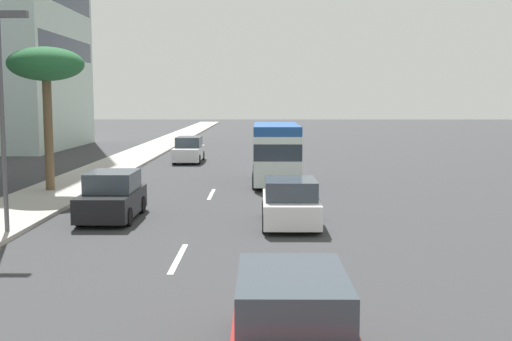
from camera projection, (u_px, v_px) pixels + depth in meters
name	position (u px, v px, depth m)	size (l,w,h in m)	color
ground_plane	(221.00, 176.00, 35.36)	(198.00, 198.00, 0.00)	#38383A
sidewalk_right	(96.00, 174.00, 35.40)	(162.00, 3.42, 0.15)	#B2ADA3
lane_stripe_mid	(178.00, 258.00, 16.97)	(3.20, 0.16, 0.01)	silver
lane_stripe_far	(211.00, 194.00, 28.41)	(3.20, 0.16, 0.01)	silver
car_lead	(189.00, 150.00, 43.01)	(4.72, 1.84, 1.72)	white
minibus_second	(276.00, 151.00, 31.82)	(6.60, 2.36, 3.02)	silver
car_third	(291.00, 325.00, 9.80)	(4.58, 1.88, 1.65)	#A51E1E
car_fourth	(290.00, 203.00, 21.39)	(4.07, 1.92, 1.60)	white
car_fifth	(112.00, 197.00, 22.50)	(4.01, 1.86, 1.70)	black
palm_tree	(46.00, 67.00, 28.19)	(3.37, 3.37, 6.45)	brown
street_lamp	(5.00, 96.00, 19.29)	(0.24, 0.97, 6.82)	#4C4C51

